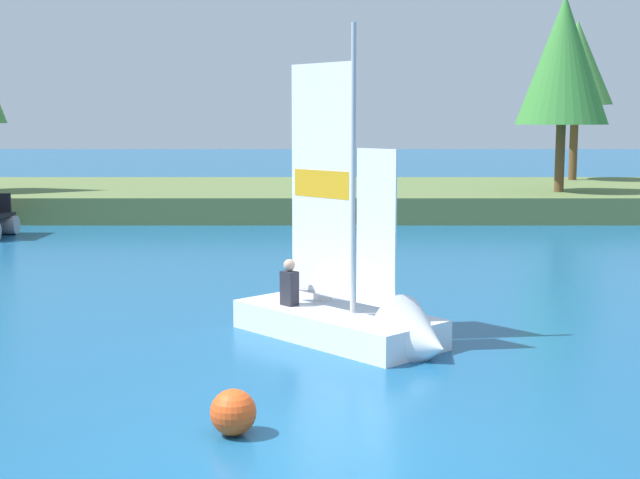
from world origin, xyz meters
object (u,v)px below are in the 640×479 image
(shoreline_tree_centre, at_px, (572,64))
(channel_buoy, at_px, (229,412))
(sailboat, at_px, (361,322))
(shoreline_tree_midleft, at_px, (559,60))

(shoreline_tree_centre, height_order, channel_buoy, shoreline_tree_centre)
(shoreline_tree_centre, relative_size, channel_buoy, 12.87)
(shoreline_tree_centre, bearing_deg, sailboat, -112.46)
(shoreline_tree_midleft, distance_m, sailboat, 21.45)
(shoreline_tree_midleft, bearing_deg, shoreline_tree_centre, 70.21)
(shoreline_tree_centre, height_order, sailboat, shoreline_tree_centre)
(shoreline_tree_centre, bearing_deg, channel_buoy, -112.51)
(shoreline_tree_midleft, height_order, channel_buoy, shoreline_tree_midleft)
(shoreline_tree_midleft, xyz_separation_m, sailboat, (-8.23, -19.06, -5.41))
(shoreline_tree_midleft, bearing_deg, sailboat, -113.36)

